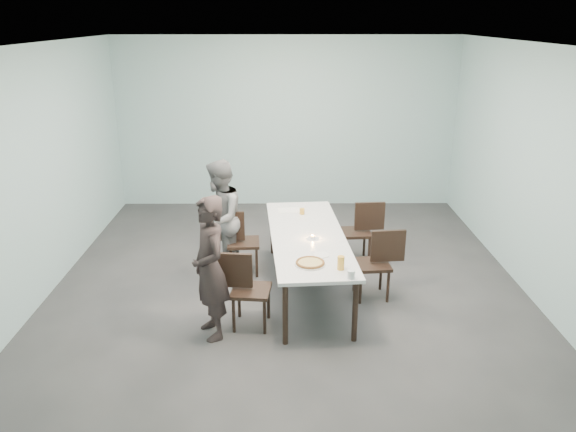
{
  "coord_description": "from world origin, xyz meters",
  "views": [
    {
      "loc": [
        -0.05,
        -6.42,
        3.29
      ],
      "look_at": [
        0.0,
        -0.0,
        1.0
      ],
      "focal_mm": 35.0,
      "sensor_mm": 36.0,
      "label": 1
    }
  ],
  "objects_px": {
    "pizza": "(310,263)",
    "table": "(308,239)",
    "chair_near_left": "(244,285)",
    "diner_near": "(210,268)",
    "amber_tumbler": "(302,211)",
    "tealight": "(313,237)",
    "chair_far_left": "(237,238)",
    "beer_glass": "(341,263)",
    "side_plate": "(321,255)",
    "water_tumbler": "(351,274)",
    "chair_near_right": "(378,259)",
    "chair_far_right": "(361,228)",
    "diner_far": "(220,218)"
  },
  "relations": [
    {
      "from": "pizza",
      "to": "table",
      "type": "bearing_deg",
      "value": 89.39
    },
    {
      "from": "chair_near_left",
      "to": "diner_near",
      "type": "height_order",
      "value": "diner_near"
    },
    {
      "from": "chair_near_left",
      "to": "amber_tumbler",
      "type": "bearing_deg",
      "value": 72.77
    },
    {
      "from": "tealight",
      "to": "amber_tumbler",
      "type": "height_order",
      "value": "amber_tumbler"
    },
    {
      "from": "chair_far_left",
      "to": "chair_near_left",
      "type": "bearing_deg",
      "value": -86.06
    },
    {
      "from": "diner_near",
      "to": "amber_tumbler",
      "type": "distance_m",
      "value": 2.09
    },
    {
      "from": "table",
      "to": "tealight",
      "type": "distance_m",
      "value": 0.16
    },
    {
      "from": "beer_glass",
      "to": "amber_tumbler",
      "type": "distance_m",
      "value": 1.81
    },
    {
      "from": "diner_near",
      "to": "side_plate",
      "type": "height_order",
      "value": "diner_near"
    },
    {
      "from": "pizza",
      "to": "water_tumbler",
      "type": "bearing_deg",
      "value": -40.74
    },
    {
      "from": "water_tumbler",
      "to": "chair_near_right",
      "type": "bearing_deg",
      "value": 65.98
    },
    {
      "from": "table",
      "to": "pizza",
      "type": "relative_size",
      "value": 7.82
    },
    {
      "from": "chair_near_left",
      "to": "amber_tumbler",
      "type": "relative_size",
      "value": 10.88
    },
    {
      "from": "beer_glass",
      "to": "table",
      "type": "bearing_deg",
      "value": 107.3
    },
    {
      "from": "pizza",
      "to": "amber_tumbler",
      "type": "xyz_separation_m",
      "value": [
        -0.04,
        1.65,
        0.02
      ]
    },
    {
      "from": "water_tumbler",
      "to": "amber_tumbler",
      "type": "distance_m",
      "value": 2.04
    },
    {
      "from": "tealight",
      "to": "side_plate",
      "type": "bearing_deg",
      "value": -82.04
    },
    {
      "from": "water_tumbler",
      "to": "tealight",
      "type": "distance_m",
      "value": 1.14
    },
    {
      "from": "pizza",
      "to": "amber_tumbler",
      "type": "distance_m",
      "value": 1.65
    },
    {
      "from": "chair_near_left",
      "to": "water_tumbler",
      "type": "height_order",
      "value": "chair_near_left"
    },
    {
      "from": "chair_near_right",
      "to": "side_plate",
      "type": "bearing_deg",
      "value": 26.17
    },
    {
      "from": "chair_far_right",
      "to": "beer_glass",
      "type": "bearing_deg",
      "value": 72.03
    },
    {
      "from": "beer_glass",
      "to": "chair_far_right",
      "type": "bearing_deg",
      "value": 75.78
    },
    {
      "from": "chair_near_left",
      "to": "water_tumbler",
      "type": "bearing_deg",
      "value": -12.02
    },
    {
      "from": "chair_near_left",
      "to": "chair_far_left",
      "type": "bearing_deg",
      "value": 103.12
    },
    {
      "from": "chair_far_left",
      "to": "chair_far_right",
      "type": "relative_size",
      "value": 1.0
    },
    {
      "from": "side_plate",
      "to": "water_tumbler",
      "type": "bearing_deg",
      "value": -65.46
    },
    {
      "from": "chair_far_right",
      "to": "water_tumbler",
      "type": "distance_m",
      "value": 2.18
    },
    {
      "from": "chair_near_right",
      "to": "diner_near",
      "type": "relative_size",
      "value": 0.55
    },
    {
      "from": "diner_near",
      "to": "beer_glass",
      "type": "bearing_deg",
      "value": 67.24
    },
    {
      "from": "diner_far",
      "to": "side_plate",
      "type": "distance_m",
      "value": 1.73
    },
    {
      "from": "chair_near_left",
      "to": "pizza",
      "type": "relative_size",
      "value": 2.56
    },
    {
      "from": "diner_far",
      "to": "tealight",
      "type": "bearing_deg",
      "value": 66.57
    },
    {
      "from": "beer_glass",
      "to": "amber_tumbler",
      "type": "height_order",
      "value": "beer_glass"
    },
    {
      "from": "chair_far_left",
      "to": "pizza",
      "type": "height_order",
      "value": "chair_far_left"
    },
    {
      "from": "chair_far_right",
      "to": "beer_glass",
      "type": "distance_m",
      "value": 1.99
    },
    {
      "from": "side_plate",
      "to": "diner_far",
      "type": "bearing_deg",
      "value": 137.03
    },
    {
      "from": "side_plate",
      "to": "beer_glass",
      "type": "bearing_deg",
      "value": -63.56
    },
    {
      "from": "diner_near",
      "to": "tealight",
      "type": "bearing_deg",
      "value": 104.32
    },
    {
      "from": "table",
      "to": "side_plate",
      "type": "height_order",
      "value": "side_plate"
    },
    {
      "from": "chair_far_left",
      "to": "beer_glass",
      "type": "height_order",
      "value": "beer_glass"
    },
    {
      "from": "chair_near_left",
      "to": "table",
      "type": "bearing_deg",
      "value": 54.84
    },
    {
      "from": "tealight",
      "to": "amber_tumbler",
      "type": "xyz_separation_m",
      "value": [
        -0.1,
        0.91,
        0.02
      ]
    },
    {
      "from": "chair_near_right",
      "to": "tealight",
      "type": "xyz_separation_m",
      "value": [
        -0.8,
        0.05,
        0.27
      ]
    },
    {
      "from": "chair_far_left",
      "to": "amber_tumbler",
      "type": "height_order",
      "value": "chair_far_left"
    },
    {
      "from": "amber_tumbler",
      "to": "chair_far_left",
      "type": "bearing_deg",
      "value": -164.29
    },
    {
      "from": "chair_near_right",
      "to": "tealight",
      "type": "distance_m",
      "value": 0.85
    },
    {
      "from": "beer_glass",
      "to": "side_plate",
      "type": "bearing_deg",
      "value": 116.44
    },
    {
      "from": "chair_near_left",
      "to": "beer_glass",
      "type": "xyz_separation_m",
      "value": [
        1.05,
        -0.15,
        0.32
      ]
    },
    {
      "from": "chair_far_right",
      "to": "diner_near",
      "type": "distance_m",
      "value": 2.71
    }
  ]
}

